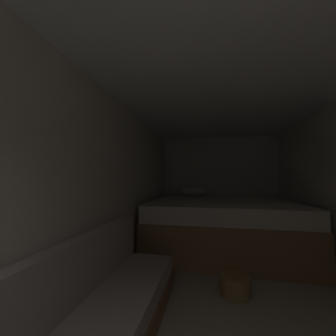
{
  "coord_description": "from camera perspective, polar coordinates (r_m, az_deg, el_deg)",
  "views": [
    {
      "loc": [
        -0.19,
        -0.49,
        1.2
      ],
      "look_at": [
        -0.8,
        2.45,
        1.35
      ],
      "focal_mm": 21.64,
      "sensor_mm": 36.0,
      "label": 1
    }
  ],
  "objects": [
    {
      "name": "bed",
      "position": [
        3.7,
        14.82,
        -15.1
      ],
      "size": [
        2.34,
        1.94,
        1.01
      ],
      "color": "#9E7247",
      "rests_on": "ground"
    },
    {
      "name": "ground_plane",
      "position": [
        2.57,
        16.99,
        -30.66
      ],
      "size": [
        6.73,
        6.73,
        0.0
      ],
      "primitive_type": "plane",
      "color": "#A39984"
    },
    {
      "name": "wicker_basket",
      "position": [
        2.51,
        18.31,
        -28.78
      ],
      "size": [
        0.3,
        0.3,
        0.2
      ],
      "color": "olive",
      "rests_on": "ground"
    },
    {
      "name": "ceiling_slab",
      "position": [
        2.45,
        16.22,
        19.5
      ],
      "size": [
        2.56,
        4.73,
        0.05
      ],
      "primitive_type": "cube",
      "color": "white",
      "rests_on": "wall_left"
    },
    {
      "name": "wall_left",
      "position": [
        2.5,
        -13.59,
        -6.21
      ],
      "size": [
        0.05,
        4.73,
        2.1
      ],
      "primitive_type": "cube",
      "color": "beige",
      "rests_on": "ground"
    },
    {
      "name": "sofa_left",
      "position": [
        1.87,
        -17.55,
        -33.82
      ],
      "size": [
        0.61,
        1.85,
        0.76
      ],
      "color": "brown",
      "rests_on": "ground"
    },
    {
      "name": "wall_back",
      "position": [
        4.66,
        14.07,
        -4.61
      ],
      "size": [
        2.56,
        0.05,
        2.1
      ],
      "primitive_type": "cube",
      "color": "beige",
      "rests_on": "ground"
    }
  ]
}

